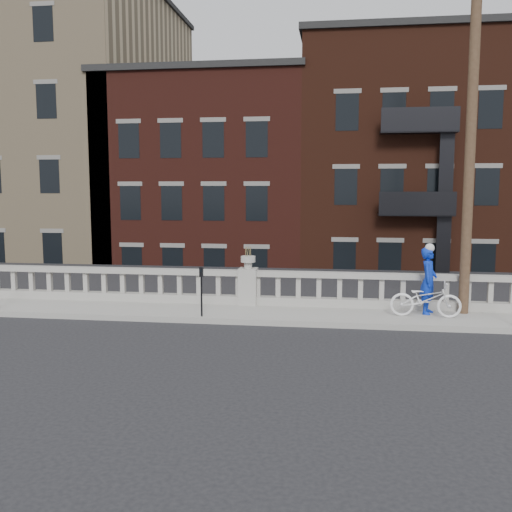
% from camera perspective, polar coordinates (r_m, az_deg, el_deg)
% --- Properties ---
extents(ground, '(120.00, 120.00, 0.00)m').
position_cam_1_polar(ground, '(13.61, -3.37, -8.78)').
color(ground, black).
rests_on(ground, ground).
extents(sidewalk, '(32.00, 2.20, 0.15)m').
position_cam_1_polar(sidewalk, '(16.46, -1.30, -5.75)').
color(sidewalk, '#9B9990').
rests_on(sidewalk, ground).
extents(balustrade, '(28.00, 0.34, 1.03)m').
position_cam_1_polar(balustrade, '(17.26, -0.79, -3.24)').
color(balustrade, '#9B9990').
rests_on(balustrade, sidewalk).
extents(planter_pedestal, '(0.55, 0.55, 1.76)m').
position_cam_1_polar(planter_pedestal, '(17.23, -0.79, -2.62)').
color(planter_pedestal, '#9B9990').
rests_on(planter_pedestal, sidewalk).
extents(lower_level, '(80.00, 44.00, 20.80)m').
position_cam_1_polar(lower_level, '(35.96, 4.79, 5.17)').
color(lower_level, '#605E59').
rests_on(lower_level, ground).
extents(utility_pole, '(1.60, 0.28, 10.00)m').
position_cam_1_polar(utility_pole, '(16.90, 20.71, 11.75)').
color(utility_pole, '#422D1E').
rests_on(utility_pole, sidewalk).
extents(parking_meter_c, '(0.10, 0.09, 1.36)m').
position_cam_1_polar(parking_meter_c, '(15.66, -5.48, -3.00)').
color(parking_meter_c, black).
rests_on(parking_meter_c, sidewalk).
extents(bicycle, '(1.92, 0.75, 0.99)m').
position_cam_1_polar(bicycle, '(16.26, 16.59, -4.14)').
color(bicycle, white).
rests_on(bicycle, sidewalk).
extents(cyclist, '(0.64, 0.79, 1.87)m').
position_cam_1_polar(cyclist, '(16.63, 16.87, -2.37)').
color(cyclist, '#0C2CB8').
rests_on(cyclist, sidewalk).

